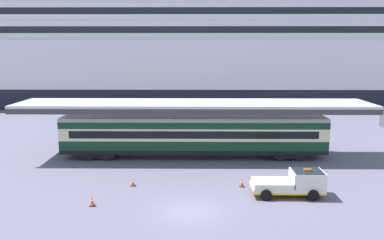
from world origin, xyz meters
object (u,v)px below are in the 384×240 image
object	(u,v)px
train_carriage	(194,135)
traffic_cone_near	(133,182)
service_truck	(294,182)
cruise_ship	(278,32)
traffic_cone_far	(242,183)
traffic_cone_mid	(92,201)

from	to	relation	value
train_carriage	traffic_cone_near	size ratio (longest dim) A/B	43.34
service_truck	traffic_cone_near	size ratio (longest dim) A/B	8.80
service_truck	traffic_cone_near	bearing A→B (deg)	171.20
cruise_ship	train_carriage	bearing A→B (deg)	-111.57
train_carriage	service_truck	distance (m)	12.49
train_carriage	traffic_cone_far	bearing A→B (deg)	-64.92
train_carriage	traffic_cone_mid	distance (m)	14.01
cruise_ship	train_carriage	world-z (taller)	cruise_ship
cruise_ship	service_truck	bearing A→B (deg)	-100.04
train_carriage	traffic_cone_near	xyz separation A→B (m)	(-4.71, -8.07, -2.03)
cruise_ship	traffic_cone_far	world-z (taller)	cruise_ship
train_carriage	traffic_cone_far	xyz separation A→B (m)	(3.83, -8.18, -2.00)
service_truck	traffic_cone_mid	size ratio (longest dim) A/B	7.55
cruise_ship	traffic_cone_mid	bearing A→B (deg)	-113.46
traffic_cone_far	traffic_cone_near	bearing A→B (deg)	179.26
traffic_cone_mid	traffic_cone_far	size ratio (longest dim) A/B	1.09
traffic_cone_near	traffic_cone_mid	distance (m)	4.52
cruise_ship	traffic_cone_far	xyz separation A→B (m)	(-12.81, -50.29, -13.73)
service_truck	traffic_cone_far	distance (m)	4.06
cruise_ship	traffic_cone_far	distance (m)	53.69
traffic_cone_mid	traffic_cone_far	world-z (taller)	traffic_cone_mid
traffic_cone_mid	traffic_cone_near	bearing A→B (deg)	61.65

